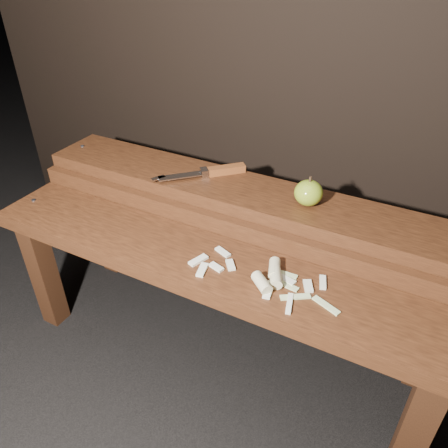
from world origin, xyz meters
The scene contains 6 objects.
ground centered at (0.00, 0.00, 0.00)m, with size 60.00×60.00×0.00m, color black.
bench_front_tier centered at (0.00, -0.06, 0.35)m, with size 1.20×0.20×0.42m.
bench_rear_tier centered at (0.00, 0.17, 0.41)m, with size 1.20×0.21×0.50m.
apple centered at (0.18, 0.17, 0.53)m, with size 0.07×0.07×0.08m.
knife centered at (-0.10, 0.20, 0.51)m, with size 0.20×0.20×0.02m.
apple_scraps centered at (0.17, -0.05, 0.43)m, with size 0.36×0.15×0.03m.
Camera 1 is at (0.42, -0.74, 1.07)m, focal length 35.00 mm.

